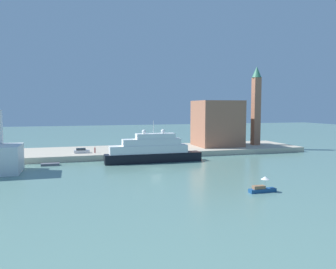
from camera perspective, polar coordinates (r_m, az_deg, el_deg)
ground at (r=81.73m, az=-2.00°, el=-5.89°), size 400.00×400.00×0.00m
quay_dock at (r=108.12m, az=-5.57°, el=-2.86°), size 110.00×22.94×1.65m
large_yacht at (r=91.03m, az=-2.74°, el=-2.79°), size 26.51×3.92×11.35m
small_motorboat at (r=62.00m, az=15.76°, el=-8.68°), size 4.97×1.51×2.80m
work_barge at (r=91.42m, az=-19.43°, el=-4.83°), size 4.51×1.80×0.60m
harbor_building at (r=116.36m, az=8.38°, el=1.90°), size 14.57×13.77×15.55m
bell_tower at (r=122.27m, az=14.79°, el=5.23°), size 3.26×3.26×27.53m
parked_car at (r=100.55m, az=-14.53°, el=-2.72°), size 4.40×1.70×1.46m
person_figure at (r=100.10m, az=-12.35°, el=-2.61°), size 0.36×0.36×1.76m
mooring_bollard at (r=97.76m, az=-4.96°, el=-2.91°), size 0.53×0.53×0.88m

